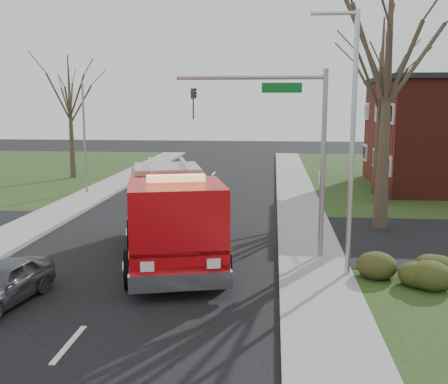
{
  "coord_description": "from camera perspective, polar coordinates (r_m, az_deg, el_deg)",
  "views": [
    {
      "loc": [
        4.75,
        -17.19,
        5.67
      ],
      "look_at": [
        2.74,
        3.97,
        2.0
      ],
      "focal_mm": 42.0,
      "sensor_mm": 36.0,
      "label": 1
    }
  ],
  "objects": [
    {
      "name": "bare_tree_far",
      "position": [
        32.8,
        16.71,
        10.82
      ],
      "size": [
        5.25,
        5.25,
        10.5
      ],
      "color": "#3E2F24",
      "rests_on": "ground"
    },
    {
      "name": "bare_tree_near",
      "position": [
        23.74,
        17.46,
        13.57
      ],
      "size": [
        6.0,
        6.0,
        12.0
      ],
      "color": "#3E2F24",
      "rests_on": "ground"
    },
    {
      "name": "traffic_signal_mast",
      "position": [
        18.72,
        6.88,
        6.78
      ],
      "size": [
        5.29,
        0.18,
        6.8
      ],
      "color": "gray",
      "rests_on": "ground"
    },
    {
      "name": "ground",
      "position": [
        18.71,
        -9.64,
        -7.98
      ],
      "size": [
        120.0,
        120.0,
        0.0
      ],
      "primitive_type": "plane",
      "color": "black",
      "rests_on": "ground"
    },
    {
      "name": "health_center_sign",
      "position": [
        30.62,
        16.18,
        0.4
      ],
      "size": [
        0.12,
        2.0,
        1.4
      ],
      "color": "#41100F",
      "rests_on": "ground"
    },
    {
      "name": "bare_tree_left",
      "position": [
        40.01,
        -16.43,
        9.25
      ],
      "size": [
        4.5,
        4.5,
        9.0
      ],
      "color": "#3E2F24",
      "rests_on": "ground"
    },
    {
      "name": "parked_car_maroon",
      "position": [
        16.29,
        -23.01,
        -9.09
      ],
      "size": [
        2.02,
        3.8,
        1.23
      ],
      "primitive_type": "imported",
      "rotation": [
        0.0,
        0.0,
        -0.17
      ],
      "color": "#4D4E53",
      "rests_on": "ground"
    },
    {
      "name": "hedge_corner",
      "position": [
        17.49,
        19.41,
        -7.69
      ],
      "size": [
        2.8,
        2.0,
        0.9
      ],
      "primitive_type": "ellipsoid",
      "color": "#2E3714",
      "rests_on": "lawn_right"
    },
    {
      "name": "sidewalk_right",
      "position": [
        18.13,
        9.85,
        -8.32
      ],
      "size": [
        2.4,
        80.0,
        0.15
      ],
      "primitive_type": "cube",
      "color": "gray",
      "rests_on": "ground"
    },
    {
      "name": "streetlight_pole",
      "position": [
        16.9,
        13.62,
        5.73
      ],
      "size": [
        1.48,
        0.16,
        8.4
      ],
      "color": "#B7BABF",
      "rests_on": "ground"
    },
    {
      "name": "utility_pole_far",
      "position": [
        33.33,
        -14.94,
        5.73
      ],
      "size": [
        0.14,
        0.14,
        7.0
      ],
      "primitive_type": "cylinder",
      "color": "gray",
      "rests_on": "ground"
    },
    {
      "name": "fire_engine",
      "position": [
        18.97,
        -5.74,
        -2.72
      ],
      "size": [
        5.05,
        9.09,
        3.48
      ],
      "rotation": [
        0.0,
        0.0,
        0.25
      ],
      "color": "#BA080E",
      "rests_on": "ground"
    }
  ]
}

